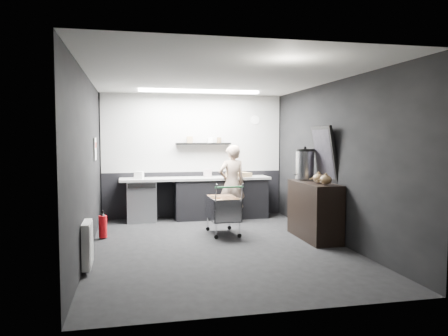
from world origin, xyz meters
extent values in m
plane|color=black|center=(0.00, 0.00, 0.00)|extent=(5.50, 5.50, 0.00)
plane|color=beige|center=(0.00, 0.00, 2.70)|extent=(5.50, 5.50, 0.00)
plane|color=black|center=(0.00, 2.75, 1.35)|extent=(5.50, 0.00, 5.50)
plane|color=black|center=(0.00, -2.75, 1.35)|extent=(5.50, 0.00, 5.50)
plane|color=black|center=(-2.00, 0.00, 1.35)|extent=(0.00, 5.50, 5.50)
plane|color=black|center=(2.00, 0.00, 1.35)|extent=(0.00, 5.50, 5.50)
cube|color=#AFAFAB|center=(0.00, 2.73, 1.85)|extent=(3.95, 0.02, 1.70)
cube|color=black|center=(0.00, 2.73, 0.50)|extent=(3.95, 0.02, 1.00)
cube|color=black|center=(0.20, 2.62, 1.62)|extent=(1.20, 0.22, 0.04)
cylinder|color=white|center=(1.40, 2.72, 2.15)|extent=(0.20, 0.03, 0.20)
cube|color=white|center=(-1.98, 1.30, 1.55)|extent=(0.02, 0.30, 0.40)
cube|color=red|center=(-1.98, 1.30, 1.62)|extent=(0.02, 0.22, 0.10)
cube|color=white|center=(-1.94, -0.90, 0.35)|extent=(0.10, 0.50, 0.60)
cube|color=white|center=(0.00, 1.85, 2.67)|extent=(2.40, 0.20, 0.04)
cube|color=black|center=(0.55, 2.42, 0.42)|extent=(2.00, 0.56, 0.85)
cube|color=#A5A4A0|center=(0.00, 2.42, 0.88)|extent=(3.20, 0.60, 0.05)
cube|color=#9EA0A5|center=(-1.15, 2.42, 0.42)|extent=(0.60, 0.58, 0.85)
cube|color=black|center=(-1.15, 2.12, 0.78)|extent=(0.56, 0.02, 0.10)
imported|color=beige|center=(0.69, 1.97, 0.80)|extent=(0.64, 0.47, 1.60)
cube|color=silver|center=(0.26, 0.85, 0.28)|extent=(0.53, 0.79, 0.02)
cube|color=silver|center=(0.02, 0.85, 0.48)|extent=(0.05, 0.77, 0.41)
cube|color=silver|center=(0.50, 0.85, 0.48)|extent=(0.05, 0.77, 0.41)
cube|color=silver|center=(0.26, 0.48, 0.48)|extent=(0.50, 0.04, 0.41)
cube|color=silver|center=(0.26, 1.23, 0.48)|extent=(0.50, 0.04, 0.41)
cylinder|color=silver|center=(0.05, 0.51, 0.15)|extent=(0.02, 0.02, 0.27)
cylinder|color=silver|center=(0.47, 0.51, 0.15)|extent=(0.02, 0.02, 0.27)
cylinder|color=silver|center=(0.05, 1.20, 0.15)|extent=(0.02, 0.02, 0.27)
cylinder|color=silver|center=(0.47, 1.20, 0.15)|extent=(0.02, 0.02, 0.27)
cylinder|color=green|center=(0.26, 0.42, 0.91)|extent=(0.50, 0.05, 0.03)
cube|color=olive|center=(0.15, 0.94, 0.46)|extent=(0.23, 0.28, 0.35)
cube|color=olive|center=(0.39, 0.74, 0.44)|extent=(0.21, 0.26, 0.31)
cylinder|color=black|center=(0.05, 0.51, 0.04)|extent=(0.07, 0.03, 0.07)
cylinder|color=black|center=(0.05, 1.20, 0.04)|extent=(0.07, 0.03, 0.07)
cylinder|color=black|center=(0.47, 0.51, 0.04)|extent=(0.07, 0.03, 0.07)
cylinder|color=black|center=(0.47, 1.20, 0.04)|extent=(0.07, 0.03, 0.07)
cube|color=black|center=(1.73, 0.18, 0.49)|extent=(0.49, 1.31, 0.98)
cylinder|color=silver|center=(1.73, 0.61, 1.25)|extent=(0.33, 0.33, 0.50)
cylinder|color=black|center=(1.73, 0.61, 1.53)|extent=(0.33, 0.33, 0.04)
sphere|color=black|center=(1.73, 0.61, 1.57)|extent=(0.05, 0.05, 0.05)
ellipsoid|color=brown|center=(1.73, 0.01, 1.07)|extent=(0.20, 0.20, 0.16)
ellipsoid|color=brown|center=(1.73, -0.26, 1.07)|extent=(0.20, 0.20, 0.16)
cube|color=black|center=(1.94, 0.23, 1.47)|extent=(0.22, 0.76, 0.98)
cube|color=black|center=(1.92, 0.23, 1.47)|extent=(0.16, 0.65, 0.84)
cylinder|color=red|center=(-1.85, 0.93, 0.21)|extent=(0.14, 0.14, 0.38)
cone|color=black|center=(-1.85, 0.93, 0.43)|extent=(0.09, 0.09, 0.06)
cylinder|color=black|center=(-1.85, 0.93, 0.47)|extent=(0.03, 0.03, 0.06)
cube|color=#987A51|center=(0.94, 2.37, 0.95)|extent=(0.55, 0.48, 0.09)
cylinder|color=beige|center=(0.26, 2.42, 0.99)|extent=(0.18, 0.18, 0.18)
cube|color=white|center=(-1.20, 2.37, 0.98)|extent=(0.21, 0.18, 0.15)
camera|label=1|loc=(-1.37, -6.81, 1.75)|focal=35.00mm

